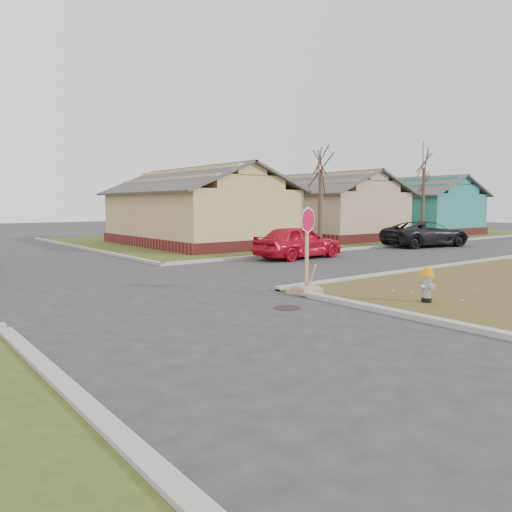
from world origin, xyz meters
TOP-DOWN VIEW (x-y plane):
  - ground at (0.00, 0.00)m, footprint 120.00×120.00m
  - verge_far_right at (22.00, 18.00)m, footprint 37.00×19.00m
  - curbs at (0.00, 5.00)m, footprint 80.00×40.00m
  - manhole at (2.20, -0.50)m, footprint 0.64×0.64m
  - side_house_yellow at (10.00, 16.50)m, footprint 7.60×11.60m
  - side_house_tan at (20.00, 16.50)m, footprint 7.60×11.60m
  - side_house_teal at (30.00, 16.50)m, footprint 7.60×11.60m
  - tree_mid_right at (14.00, 10.20)m, footprint 0.22×0.22m
  - tree_far_right at (24.00, 10.50)m, footprint 0.22×0.22m
  - fire_hydrant at (5.22, -2.25)m, footprint 0.34×0.34m
  - stop_sign at (3.75, 0.46)m, footprint 0.66×0.64m
  - red_sedan at (9.74, 7.32)m, footprint 4.44×1.90m
  - dark_pickup at (19.84, 7.46)m, footprint 5.65×3.45m

SIDE VIEW (x-z plane):
  - ground at x=0.00m, z-range 0.00..0.00m
  - curbs at x=0.00m, z-range -0.06..0.06m
  - manhole at x=2.20m, z-range 0.00..0.01m
  - verge_far_right at x=22.00m, z-range 0.00..0.05m
  - fire_hydrant at x=5.22m, z-range 0.09..0.99m
  - stop_sign at x=3.75m, z-range -0.61..1.72m
  - dark_pickup at x=19.84m, z-range 0.00..1.46m
  - red_sedan at x=9.74m, z-range 0.00..1.49m
  - tree_mid_right at x=14.00m, z-range 0.05..4.25m
  - side_house_yellow at x=10.00m, z-range -0.16..4.54m
  - side_house_tan at x=20.00m, z-range -0.16..4.54m
  - side_house_teal at x=30.00m, z-range -0.16..4.54m
  - tree_far_right at x=24.00m, z-range 0.05..4.81m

